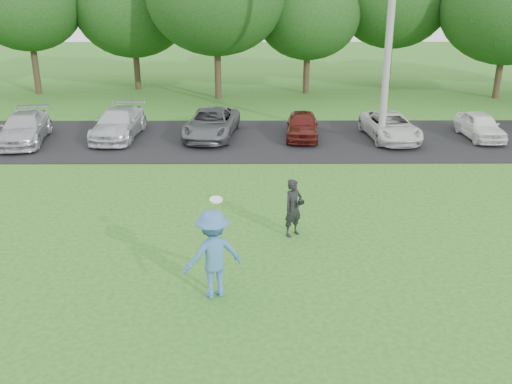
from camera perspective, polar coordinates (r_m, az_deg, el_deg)
ground at (r=11.92m, az=0.09°, el=-11.94°), size 100.00×100.00×0.00m
parking_lot at (r=23.90m, az=-0.12°, el=5.27°), size 32.00×6.50×0.03m
utility_pole at (r=22.92m, az=13.28°, el=16.12°), size 0.28×0.28×9.51m
frisbee_player at (r=12.04m, az=-4.31°, el=-6.22°), size 1.46×1.18×2.23m
camera_bystander at (r=14.88m, az=3.76°, el=-1.59°), size 0.67×0.65×1.55m
parked_cars at (r=23.87m, az=-4.25°, el=6.66°), size 28.10×5.05×1.21m
tree_row at (r=32.84m, az=2.59°, el=18.20°), size 42.39×9.85×8.64m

